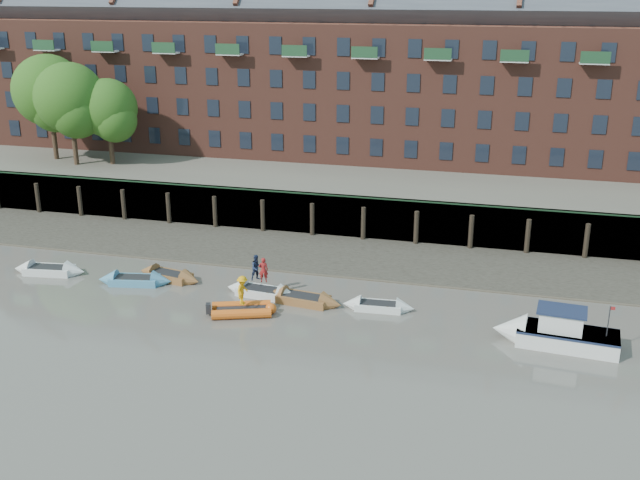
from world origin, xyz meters
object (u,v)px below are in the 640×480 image
(rowboat_4, at_px, (303,299))
(person_rower_a, at_px, (263,270))
(person_rower_b, at_px, (257,268))
(person_rib_crew, at_px, (243,290))
(rowboat_3, at_px, (262,292))
(rowboat_1, at_px, (135,280))
(rib_tender, at_px, (244,310))
(rowboat_0, at_px, (49,270))
(motor_launch, at_px, (547,332))
(rowboat_2, at_px, (169,276))
(rowboat_5, at_px, (378,306))

(rowboat_4, bearing_deg, person_rower_a, 177.88)
(person_rower_b, relative_size, person_rib_crew, 0.93)
(rowboat_3, height_order, rowboat_4, rowboat_4)
(rowboat_1, xyz_separation_m, person_rower_b, (8.24, 0.48, 1.51))
(rowboat_3, relative_size, rowboat_4, 0.97)
(person_rower_a, bearing_deg, rib_tender, 66.96)
(rowboat_0, height_order, rowboat_1, rowboat_0)
(motor_launch, bearing_deg, rowboat_2, -2.92)
(rowboat_0, bearing_deg, person_rib_crew, -17.77)
(rowboat_1, distance_m, rowboat_5, 16.04)
(person_rower_b, bearing_deg, person_rower_a, -66.11)
(person_rower_b, bearing_deg, rowboat_3, -73.00)
(rowboat_2, relative_size, motor_launch, 0.72)
(person_rib_crew, bearing_deg, rowboat_4, -47.81)
(rowboat_3, height_order, person_rower_b, person_rower_b)
(rowboat_4, height_order, person_rower_a, person_rower_a)
(rowboat_0, xyz_separation_m, rowboat_3, (15.03, 0.07, -0.01))
(rowboat_1, xyz_separation_m, rowboat_4, (11.44, -0.20, 0.01))
(person_rower_a, bearing_deg, rowboat_2, -26.20)
(rib_tender, distance_m, motor_launch, 17.16)
(rowboat_4, bearing_deg, person_rower_b, 175.47)
(rowboat_1, distance_m, rowboat_4, 11.44)
(rowboat_5, bearing_deg, person_rib_crew, -165.12)
(rowboat_4, relative_size, person_rib_crew, 2.88)
(rowboat_0, bearing_deg, person_rower_a, -7.00)
(rowboat_0, relative_size, person_rower_b, 3.11)
(rowboat_0, bearing_deg, rowboat_1, -8.94)
(rowboat_0, distance_m, person_rower_b, 14.74)
(rowboat_3, xyz_separation_m, person_rower_b, (-0.36, 0.22, 1.51))
(rowboat_2, bearing_deg, rowboat_3, 3.21)
(person_rib_crew, bearing_deg, person_rower_b, 7.27)
(rowboat_3, bearing_deg, motor_launch, -1.66)
(rowboat_1, height_order, motor_launch, motor_launch)
(rowboat_1, distance_m, rowboat_2, 2.23)
(motor_launch, distance_m, person_rower_b, 17.61)
(rowboat_2, xyz_separation_m, person_rower_b, (6.42, -0.80, 1.52))
(rowboat_4, distance_m, motor_launch, 14.33)
(rowboat_2, relative_size, person_rower_b, 2.96)
(rowboat_2, distance_m, person_rib_crew, 7.73)
(rowboat_4, height_order, motor_launch, motor_launch)
(rowboat_4, xyz_separation_m, person_rower_b, (-3.19, 0.67, 1.51))
(rowboat_0, xyz_separation_m, person_rib_crew, (14.83, -2.76, 1.24))
(rowboat_0, distance_m, rib_tender, 15.17)
(person_rower_b, bearing_deg, rowboat_4, -54.21)
(person_rib_crew, bearing_deg, rib_tender, -116.90)
(rowboat_1, bearing_deg, rowboat_4, -11.27)
(rib_tender, relative_size, motor_launch, 0.58)
(rowboat_5, relative_size, rib_tender, 1.12)
(rib_tender, distance_m, person_rib_crew, 1.21)
(person_rower_b, bearing_deg, rowboat_0, 138.85)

